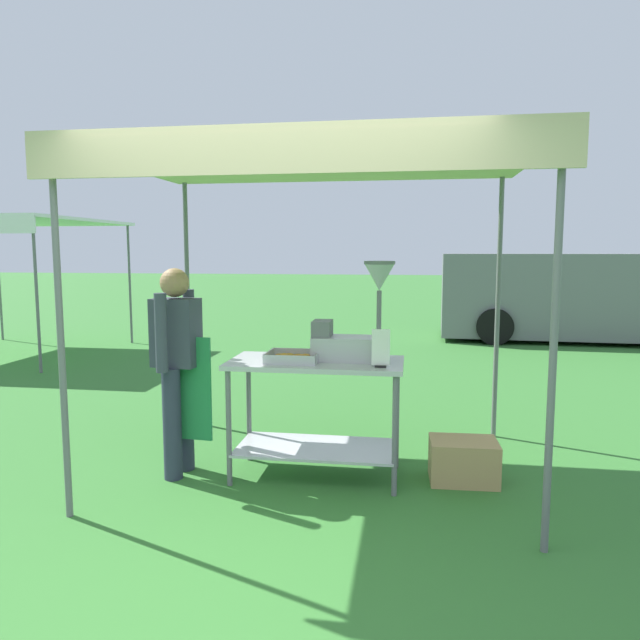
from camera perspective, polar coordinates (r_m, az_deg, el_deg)
name	(u,v)px	position (r m, az deg, el deg)	size (l,w,h in m)	color
ground_plane	(358,362)	(9.33, 3.75, -4.05)	(70.00, 70.00, 0.00)	#33702D
stall_canopy	(318,167)	(4.52, -0.20, 14.66)	(3.19, 2.36, 2.45)	slate
donut_cart	(316,394)	(4.51, -0.39, -7.18)	(1.32, 0.65, 0.91)	#B7B7BC
donut_tray	(293,358)	(4.44, -2.65, -3.72)	(0.39, 0.33, 0.07)	#B7B7BC
donut_fryer	(355,328)	(4.44, 3.40, -0.83)	(0.62, 0.28, 0.75)	#B7B7BC
menu_sign	(381,351)	(4.20, 5.92, -3.01)	(0.13, 0.05, 0.27)	black
vendor	(178,360)	(4.64, -13.67, -3.83)	(0.46, 0.54, 1.61)	#2D3347
supply_crate	(463,461)	(4.69, 13.75, -13.14)	(0.51, 0.38, 0.32)	tan
van_grey	(574,295)	(12.55, 23.46, 2.21)	(5.19, 2.26, 1.69)	slate
neighbour_tent	(9,224)	(11.12, -27.97, 8.28)	(2.92, 3.00, 2.26)	slate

